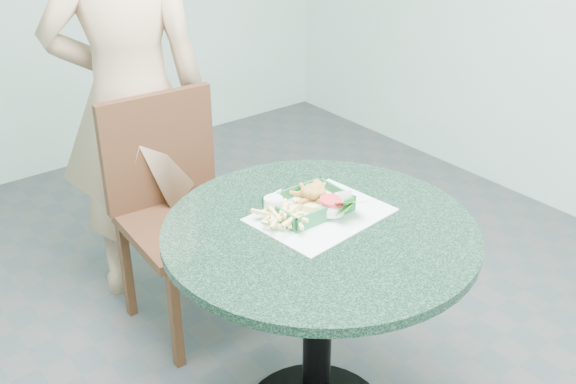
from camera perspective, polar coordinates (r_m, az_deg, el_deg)
cafe_table at (r=2.09m, az=2.62°, el=-7.44°), size 0.94×0.94×0.75m
dining_chair at (r=2.68m, az=-9.40°, el=-0.51°), size 0.47×0.47×0.93m
diner_person at (r=2.72m, az=-13.48°, el=10.21°), size 0.86×0.72×2.00m
placemat at (r=2.06m, az=2.78°, el=-2.41°), size 0.42×0.34×0.00m
food_basket at (r=2.07m, az=1.78°, el=-1.76°), size 0.23×0.17×0.05m
crab_sandwich at (r=2.07m, az=2.21°, el=-0.62°), size 0.13×0.13×0.07m
fries_pile at (r=1.98m, az=-0.50°, el=-2.33°), size 0.15×0.16×0.05m
sauce_ramekin at (r=2.02m, az=-1.24°, el=-1.35°), size 0.06×0.06×0.03m
garnish_cup at (r=2.03m, az=4.02°, el=-1.64°), size 0.11×0.11×0.05m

